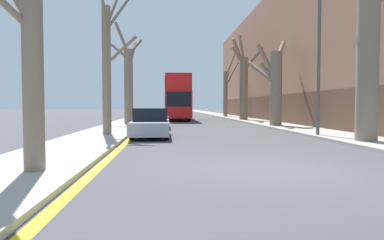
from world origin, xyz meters
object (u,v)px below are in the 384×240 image
street_tree_left_2 (128,80)px  parked_car_0 (151,123)px  street_tree_left_0 (29,36)px  street_tree_right_3 (227,89)px  street_tree_left_1 (108,64)px  street_tree_right_2 (244,83)px  lamp_post (317,42)px  double_decker_bus (177,96)px  parked_car_1 (155,119)px  street_tree_right_1 (275,84)px  street_tree_right_0 (369,37)px

street_tree_left_2 → parked_car_0: size_ratio=1.81×
street_tree_left_0 → street_tree_right_3: street_tree_right_3 is taller
street_tree_left_1 → street_tree_right_2: street_tree_right_2 is taller
lamp_post → street_tree_left_0: bearing=-139.9°
street_tree_left_0 → double_decker_bus: (3.96, 29.02, -0.43)m
street_tree_right_2 → parked_car_1: 13.93m
street_tree_left_1 → parked_car_1: 7.10m
lamp_post → double_decker_bus: bearing=106.3°
street_tree_right_2 → street_tree_right_3: size_ratio=1.02×
street_tree_right_1 → street_tree_right_2: size_ratio=0.74×
street_tree_left_2 → street_tree_right_1: street_tree_left_2 is taller
street_tree_left_0 → street_tree_right_2: street_tree_right_2 is taller
street_tree_left_1 → street_tree_right_2: size_ratio=0.87×
parked_car_0 → street_tree_left_1: bearing=167.7°
street_tree_left_1 → parked_car_1: bearing=71.4°
double_decker_bus → lamp_post: size_ratio=1.38×
street_tree_right_3 → parked_car_1: street_tree_right_3 is taller
street_tree_right_3 → street_tree_right_2: bearing=-90.6°
street_tree_left_1 → street_tree_right_3: bearing=68.6°
double_decker_bus → parked_car_0: bearing=-95.3°
street_tree_left_0 → parked_car_0: size_ratio=1.48×
street_tree_right_3 → parked_car_1: 22.85m
street_tree_left_1 → lamp_post: lamp_post is taller
parked_car_0 → lamp_post: size_ratio=0.55×
street_tree_right_0 → street_tree_left_1: bearing=159.5°
street_tree_right_2 → street_tree_right_3: 10.35m
street_tree_left_2 → street_tree_right_1: size_ratio=1.22×
street_tree_right_1 → parked_car_0: street_tree_right_1 is taller
street_tree_right_0 → street_tree_left_0: bearing=-152.9°
parked_car_0 → parked_car_1: 6.60m
street_tree_left_2 → lamp_post: bearing=-47.0°
street_tree_left_2 → street_tree_left_1: bearing=-89.6°
street_tree_left_0 → street_tree_right_0: (10.74, 5.50, 1.21)m
street_tree_left_1 → lamp_post: bearing=-6.3°
parked_car_1 → lamp_post: lamp_post is taller
street_tree_right_2 → street_tree_right_3: bearing=89.4°
street_tree_left_1 → street_tree_right_2: bearing=57.9°
street_tree_right_2 → lamp_post: size_ratio=1.09×
street_tree_left_1 → street_tree_right_3: size_ratio=0.88×
street_tree_left_1 → double_decker_bus: size_ratio=0.69×
street_tree_right_2 → double_decker_bus: bearing=157.3°
street_tree_left_0 → lamp_post: lamp_post is taller
street_tree_right_2 → street_tree_right_0: bearing=-89.4°
lamp_post → street_tree_right_2: bearing=88.2°
street_tree_right_0 → lamp_post: bearing=104.9°
street_tree_right_3 → parked_car_0: street_tree_right_3 is taller
street_tree_left_0 → street_tree_left_1: size_ratio=0.86×
lamp_post → street_tree_right_0: bearing=-75.1°
street_tree_left_0 → parked_car_0: 9.57m
street_tree_right_3 → parked_car_0: size_ratio=1.95×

